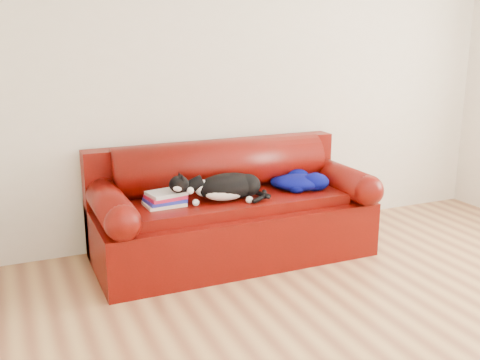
{
  "coord_description": "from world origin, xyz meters",
  "views": [
    {
      "loc": [
        -2.09,
        -2.29,
        1.7
      ],
      "look_at": [
        -0.5,
        1.35,
        0.65
      ],
      "focal_mm": 42.0,
      "sensor_mm": 36.0,
      "label": 1
    }
  ],
  "objects_px": {
    "book_stack": "(165,199)",
    "cat": "(227,187)",
    "sofa_base": "(233,227)",
    "blanket": "(299,181)"
  },
  "relations": [
    {
      "from": "book_stack",
      "to": "cat",
      "type": "relative_size",
      "value": 0.43
    },
    {
      "from": "blanket",
      "to": "book_stack",
      "type": "bearing_deg",
      "value": -179.85
    },
    {
      "from": "sofa_base",
      "to": "cat",
      "type": "height_order",
      "value": "cat"
    },
    {
      "from": "sofa_base",
      "to": "book_stack",
      "type": "bearing_deg",
      "value": -174.43
    },
    {
      "from": "book_stack",
      "to": "blanket",
      "type": "distance_m",
      "value": 1.09
    },
    {
      "from": "sofa_base",
      "to": "blanket",
      "type": "height_order",
      "value": "blanket"
    },
    {
      "from": "sofa_base",
      "to": "cat",
      "type": "xyz_separation_m",
      "value": [
        -0.09,
        -0.11,
        0.36
      ]
    },
    {
      "from": "cat",
      "to": "blanket",
      "type": "height_order",
      "value": "cat"
    },
    {
      "from": "book_stack",
      "to": "cat",
      "type": "distance_m",
      "value": 0.46
    },
    {
      "from": "sofa_base",
      "to": "book_stack",
      "type": "distance_m",
      "value": 0.63
    }
  ]
}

